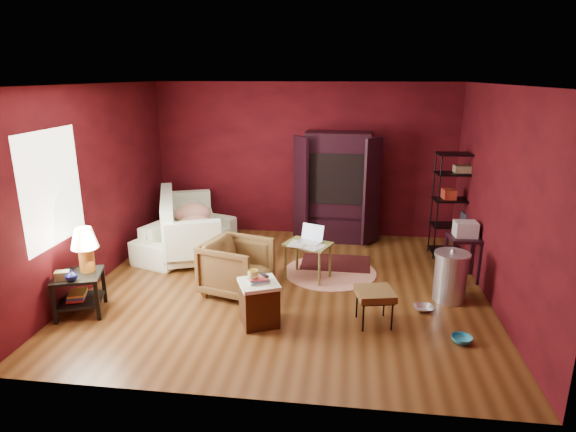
# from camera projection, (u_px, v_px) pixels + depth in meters

# --- Properties ---
(room) EXTENTS (5.54, 5.04, 2.84)m
(room) POSITION_uv_depth(u_px,v_px,m) (283.00, 192.00, 6.48)
(room) COLOR brown
(room) RESTS_ON ground
(sofa) EXTENTS (1.20, 2.05, 0.77)m
(sofa) POSITION_uv_depth(u_px,v_px,m) (187.00, 229.00, 8.19)
(sofa) COLOR white
(sofa) RESTS_ON ground
(armchair) EXTENTS (0.95, 0.98, 0.83)m
(armchair) POSITION_uv_depth(u_px,v_px,m) (237.00, 264.00, 6.60)
(armchair) COLOR black
(armchair) RESTS_ON ground
(pet_bowl_steel) EXTENTS (0.25, 0.08, 0.25)m
(pet_bowl_steel) POSITION_uv_depth(u_px,v_px,m) (424.00, 302.00, 6.16)
(pet_bowl_steel) COLOR silver
(pet_bowl_steel) RESTS_ON ground
(pet_bowl_turquoise) EXTENTS (0.24, 0.11, 0.23)m
(pet_bowl_turquoise) POSITION_uv_depth(u_px,v_px,m) (462.00, 333.00, 5.43)
(pet_bowl_turquoise) COLOR #2897BA
(pet_bowl_turquoise) RESTS_ON ground
(vase) EXTENTS (0.18, 0.19, 0.15)m
(vase) POSITION_uv_depth(u_px,v_px,m) (71.00, 275.00, 5.79)
(vase) COLOR #0C0F3E
(vase) RESTS_ON side_table
(mug) EXTENTS (0.16, 0.15, 0.13)m
(mug) POSITION_uv_depth(u_px,v_px,m) (253.00, 273.00, 5.66)
(mug) COLOR #F0E475
(mug) RESTS_ON hamper
(side_table) EXTENTS (0.70, 0.70, 1.10)m
(side_table) POSITION_uv_depth(u_px,v_px,m) (82.00, 263.00, 6.02)
(side_table) COLOR black
(side_table) RESTS_ON ground
(sofa_cushions) EXTENTS (1.56, 2.33, 0.91)m
(sofa_cushions) POSITION_uv_depth(u_px,v_px,m) (187.00, 226.00, 8.17)
(sofa_cushions) COLOR white
(sofa_cushions) RESTS_ON sofa
(hamper) EXTENTS (0.59, 0.59, 0.63)m
(hamper) POSITION_uv_depth(u_px,v_px,m) (259.00, 302.00, 5.80)
(hamper) COLOR #472610
(hamper) RESTS_ON ground
(footstool) EXTENTS (0.51, 0.51, 0.44)m
(footstool) POSITION_uv_depth(u_px,v_px,m) (375.00, 295.00, 5.76)
(footstool) COLOR black
(footstool) RESTS_ON ground
(rug_round) EXTENTS (1.58, 1.58, 0.01)m
(rug_round) POSITION_uv_depth(u_px,v_px,m) (330.00, 272.00, 7.38)
(rug_round) COLOR beige
(rug_round) RESTS_ON ground
(rug_oriental) EXTENTS (1.11, 0.75, 0.01)m
(rug_oriental) POSITION_uv_depth(u_px,v_px,m) (336.00, 263.00, 7.72)
(rug_oriental) COLOR #4E1415
(rug_oriental) RESTS_ON ground
(laptop_desk) EXTENTS (0.76, 0.67, 0.79)m
(laptop_desk) POSITION_uv_depth(u_px,v_px,m) (308.00, 247.00, 7.05)
(laptop_desk) COLOR olive
(laptop_desk) RESTS_ON ground
(tv_armoire) EXTENTS (1.55, 0.82, 1.96)m
(tv_armoire) POSITION_uv_depth(u_px,v_px,m) (337.00, 185.00, 8.59)
(tv_armoire) COLOR black
(tv_armoire) RESTS_ON ground
(wire_shelving) EXTENTS (0.88, 0.45, 1.73)m
(wire_shelving) POSITION_uv_depth(u_px,v_px,m) (461.00, 201.00, 7.81)
(wire_shelving) COLOR black
(wire_shelving) RESTS_ON ground
(small_stand) EXTENTS (0.48, 0.48, 0.89)m
(small_stand) POSITION_uv_depth(u_px,v_px,m) (465.00, 237.00, 6.96)
(small_stand) COLOR black
(small_stand) RESTS_ON ground
(trash_can) EXTENTS (0.52, 0.52, 0.73)m
(trash_can) POSITION_uv_depth(u_px,v_px,m) (450.00, 276.00, 6.39)
(trash_can) COLOR silver
(trash_can) RESTS_ON ground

